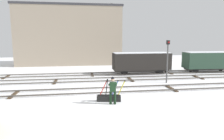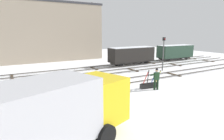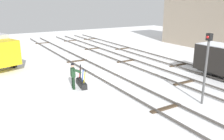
{
  "view_description": "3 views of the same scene",
  "coord_description": "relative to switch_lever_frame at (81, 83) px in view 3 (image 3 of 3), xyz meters",
  "views": [
    {
      "loc": [
        -1.09,
        -14.53,
        3.94
      ],
      "look_at": [
        1.34,
        1.44,
        1.39
      ],
      "focal_mm": 32.2,
      "sensor_mm": 36.0,
      "label": 1
    },
    {
      "loc": [
        -8.97,
        -13.2,
        4.35
      ],
      "look_at": [
        -0.31,
        2.08,
        0.75
      ],
      "focal_mm": 29.74,
      "sensor_mm": 36.0,
      "label": 2
    },
    {
      "loc": [
        13.85,
        -7.99,
        5.24
      ],
      "look_at": [
        0.39,
        0.05,
        0.71
      ],
      "focal_mm": 37.43,
      "sensor_mm": 36.0,
      "label": 3
    }
  ],
  "objects": [
    {
      "name": "ground_plane",
      "position": [
        -0.57,
        2.36,
        -0.25
      ],
      "size": [
        60.0,
        60.0,
        0.0
      ],
      "primitive_type": "plane",
      "color": "white"
    },
    {
      "name": "track_main_line",
      "position": [
        -0.57,
        2.36,
        -0.14
      ],
      "size": [
        44.0,
        1.94,
        0.18
      ],
      "color": "#4C4742",
      "rests_on": "ground_plane"
    },
    {
      "name": "track_siding_near",
      "position": [
        -0.57,
        6.29,
        -0.14
      ],
      "size": [
        44.0,
        1.94,
        0.18
      ],
      "color": "#4C4742",
      "rests_on": "ground_plane"
    },
    {
      "name": "track_siding_far",
      "position": [
        -0.57,
        9.37,
        -0.14
      ],
      "size": [
        44.0,
        1.94,
        0.18
      ],
      "color": "#4C4742",
      "rests_on": "ground_plane"
    },
    {
      "name": "switch_lever_frame",
      "position": [
        0.0,
        0.0,
        0.0
      ],
      "size": [
        1.82,
        0.59,
        1.45
      ],
      "rotation": [
        0.0,
        0.0,
        -0.15
      ],
      "color": "black",
      "rests_on": "ground_plane"
    },
    {
      "name": "rail_worker",
      "position": [
        0.15,
        -0.58,
        0.7
      ],
      "size": [
        0.6,
        0.7,
        1.69
      ],
      "rotation": [
        0.0,
        0.0,
        -0.15
      ],
      "color": "black",
      "rests_on": "ground_plane"
    },
    {
      "name": "signal_post",
      "position": [
        5.81,
        4.48,
        2.07
      ],
      "size": [
        0.24,
        0.32,
        3.78
      ],
      "color": "#4C4C4C",
      "rests_on": "ground_plane"
    }
  ]
}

